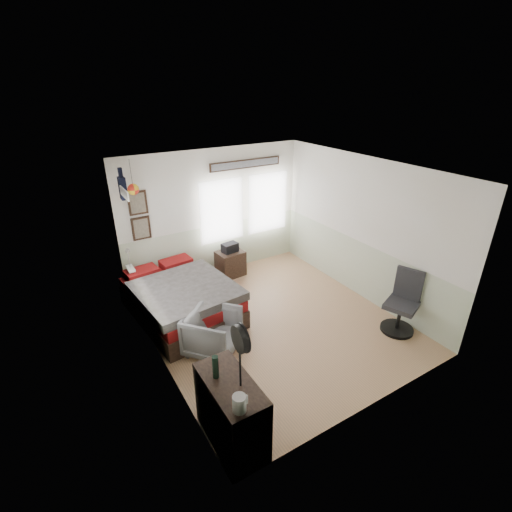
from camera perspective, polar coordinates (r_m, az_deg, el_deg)
The scene contains 12 objects.
ground_plane at distance 6.73m, azimuth 2.53°, elevation -10.00°, with size 4.00×4.50×0.01m, color #A77D5C.
room_shell at distance 6.04m, azimuth 1.23°, elevation 3.26°, with size 4.02×4.52×2.71m.
wall_decor at distance 7.02m, azimuth -13.94°, elevation 9.91°, with size 3.55×1.32×1.44m.
bed at distance 6.82m, azimuth -11.43°, elevation -6.53°, with size 1.73×2.30×0.69m.
dresser at distance 4.62m, azimuth -3.83°, elevation -22.84°, with size 0.48×1.00×0.90m, color black.
armchair at distance 5.91m, azimuth -6.67°, elevation -11.52°, with size 0.75×0.78×0.71m, color #5F5F62.
nightstand at distance 8.10m, azimuth -3.96°, elevation -1.13°, with size 0.56×0.45×0.56m, color black.
task_chair at distance 6.75m, azimuth 21.54°, elevation -7.27°, with size 0.63×0.63×1.10m.
kettle at distance 3.96m, azimuth -2.57°, elevation -21.72°, with size 0.16×0.14×0.19m.
bottle at distance 4.27m, azimuth -6.27°, elevation -16.61°, with size 0.07×0.07×0.29m, color black.
stand_fan at distance 3.86m, azimuth -2.41°, elevation -12.77°, with size 0.09×0.32×0.78m.
black_bag at distance 7.93m, azimuth -4.04°, elevation 1.30°, with size 0.33×0.22×0.20m, color black.
Camera 1 is at (-3.08, -4.53, 3.90)m, focal length 26.00 mm.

